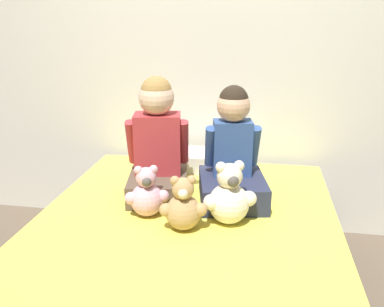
{
  "coord_description": "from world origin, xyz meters",
  "views": [
    {
      "loc": [
        0.33,
        -1.7,
        1.48
      ],
      "look_at": [
        0.0,
        0.27,
        0.8
      ],
      "focal_mm": 38.0,
      "sensor_mm": 36.0,
      "label": 1
    }
  ],
  "objects_px": {
    "teddy_bear_held_by_left_child": "(147,195)",
    "pillow_at_headboard": "(205,160)",
    "teddy_bear_held_by_right_child": "(229,197)",
    "child_on_right": "(232,159)",
    "teddy_bear_between_children": "(183,207)",
    "child_on_left": "(158,146)",
    "bed": "(183,273)"
  },
  "relations": [
    {
      "from": "child_on_right",
      "to": "pillow_at_headboard",
      "type": "xyz_separation_m",
      "value": [
        -0.21,
        0.45,
        -0.18
      ]
    },
    {
      "from": "child_on_left",
      "to": "teddy_bear_between_children",
      "type": "xyz_separation_m",
      "value": [
        0.21,
        -0.37,
        -0.17
      ]
    },
    {
      "from": "teddy_bear_held_by_left_child",
      "to": "teddy_bear_held_by_right_child",
      "type": "height_order",
      "value": "teddy_bear_held_by_right_child"
    },
    {
      "from": "pillow_at_headboard",
      "to": "teddy_bear_held_by_left_child",
      "type": "bearing_deg",
      "value": -105.68
    },
    {
      "from": "child_on_left",
      "to": "teddy_bear_held_by_left_child",
      "type": "relative_size",
      "value": 2.49
    },
    {
      "from": "teddy_bear_held_by_right_child",
      "to": "teddy_bear_between_children",
      "type": "bearing_deg",
      "value": -175.87
    },
    {
      "from": "child_on_right",
      "to": "teddy_bear_held_by_left_child",
      "type": "bearing_deg",
      "value": -158.62
    },
    {
      "from": "teddy_bear_held_by_left_child",
      "to": "teddy_bear_held_by_right_child",
      "type": "relative_size",
      "value": 0.84
    },
    {
      "from": "teddy_bear_held_by_left_child",
      "to": "teddy_bear_between_children",
      "type": "relative_size",
      "value": 0.99
    },
    {
      "from": "teddy_bear_held_by_left_child",
      "to": "teddy_bear_held_by_right_child",
      "type": "bearing_deg",
      "value": -19.66
    },
    {
      "from": "bed",
      "to": "child_on_left",
      "type": "height_order",
      "value": "child_on_left"
    },
    {
      "from": "teddy_bear_held_by_right_child",
      "to": "teddy_bear_held_by_left_child",
      "type": "bearing_deg",
      "value": 157.32
    },
    {
      "from": "bed",
      "to": "teddy_bear_held_by_right_child",
      "type": "height_order",
      "value": "teddy_bear_held_by_right_child"
    },
    {
      "from": "bed",
      "to": "teddy_bear_held_by_left_child",
      "type": "height_order",
      "value": "teddy_bear_held_by_left_child"
    },
    {
      "from": "child_on_right",
      "to": "teddy_bear_held_by_left_child",
      "type": "xyz_separation_m",
      "value": [
        -0.4,
        -0.26,
        -0.12
      ]
    },
    {
      "from": "bed",
      "to": "child_on_right",
      "type": "distance_m",
      "value": 0.64
    },
    {
      "from": "child_on_left",
      "to": "teddy_bear_between_children",
      "type": "height_order",
      "value": "child_on_left"
    },
    {
      "from": "child_on_left",
      "to": "teddy_bear_held_by_right_child",
      "type": "relative_size",
      "value": 2.1
    },
    {
      "from": "teddy_bear_held_by_left_child",
      "to": "teddy_bear_between_children",
      "type": "bearing_deg",
      "value": -46.17
    },
    {
      "from": "bed",
      "to": "pillow_at_headboard",
      "type": "bearing_deg",
      "value": 90.0
    },
    {
      "from": "teddy_bear_held_by_right_child",
      "to": "teddy_bear_between_children",
      "type": "relative_size",
      "value": 1.18
    },
    {
      "from": "child_on_left",
      "to": "teddy_bear_between_children",
      "type": "relative_size",
      "value": 2.48
    },
    {
      "from": "teddy_bear_held_by_right_child",
      "to": "pillow_at_headboard",
      "type": "xyz_separation_m",
      "value": [
        -0.21,
        0.72,
        -0.08
      ]
    },
    {
      "from": "teddy_bear_held_by_left_child",
      "to": "pillow_at_headboard",
      "type": "relative_size",
      "value": 0.48
    },
    {
      "from": "child_on_right",
      "to": "pillow_at_headboard",
      "type": "distance_m",
      "value": 0.53
    },
    {
      "from": "child_on_left",
      "to": "child_on_right",
      "type": "bearing_deg",
      "value": -11.13
    },
    {
      "from": "child_on_right",
      "to": "teddy_bear_between_children",
      "type": "bearing_deg",
      "value": -129.8
    },
    {
      "from": "bed",
      "to": "child_on_right",
      "type": "height_order",
      "value": "child_on_right"
    },
    {
      "from": "bed",
      "to": "teddy_bear_between_children",
      "type": "xyz_separation_m",
      "value": [
        0.01,
        -0.01,
        0.37
      ]
    },
    {
      "from": "pillow_at_headboard",
      "to": "child_on_right",
      "type": "bearing_deg",
      "value": -65.44
    },
    {
      "from": "bed",
      "to": "teddy_bear_held_by_right_child",
      "type": "relative_size",
      "value": 6.11
    },
    {
      "from": "teddy_bear_held_by_right_child",
      "to": "child_on_left",
      "type": "bearing_deg",
      "value": 125.25
    }
  ]
}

